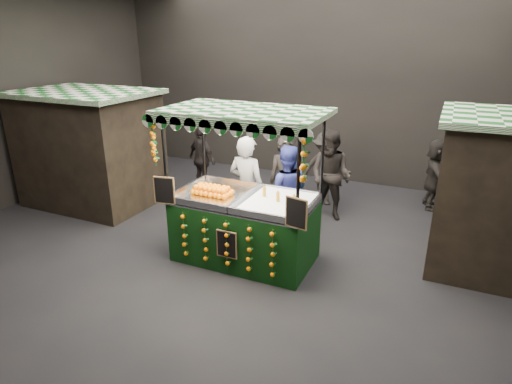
% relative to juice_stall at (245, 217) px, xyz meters
% --- Properties ---
extents(ground, '(12.00, 12.00, 0.00)m').
position_rel_juice_stall_xyz_m(ground, '(-0.06, 0.07, -0.82)').
color(ground, black).
rests_on(ground, ground).
extents(market_hall, '(12.10, 10.10, 5.05)m').
position_rel_juice_stall_xyz_m(market_hall, '(-0.06, 0.07, 2.56)').
color(market_hall, black).
rests_on(market_hall, ground).
extents(neighbour_stall_left, '(3.00, 2.20, 2.60)m').
position_rel_juice_stall_xyz_m(neighbour_stall_left, '(-4.46, 1.07, 0.49)').
color(neighbour_stall_left, black).
rests_on(neighbour_stall_left, ground).
extents(juice_stall, '(2.74, 1.61, 2.65)m').
position_rel_juice_stall_xyz_m(juice_stall, '(0.00, 0.00, 0.00)').
color(juice_stall, black).
rests_on(juice_stall, ground).
extents(vendor_grey, '(0.78, 0.54, 2.02)m').
position_rel_juice_stall_xyz_m(vendor_grey, '(-0.36, 0.84, 0.19)').
color(vendor_grey, gray).
rests_on(vendor_grey, ground).
extents(vendor_blue, '(1.07, 0.95, 1.84)m').
position_rel_juice_stall_xyz_m(vendor_blue, '(0.31, 1.19, 0.10)').
color(vendor_blue, navy).
rests_on(vendor_blue, ground).
extents(shopper_0, '(0.78, 0.68, 1.81)m').
position_rel_juice_stall_xyz_m(shopper_0, '(0.02, 1.87, 0.08)').
color(shopper_0, black).
rests_on(shopper_0, ground).
extents(shopper_1, '(1.06, 0.90, 1.93)m').
position_rel_juice_stall_xyz_m(shopper_1, '(0.85, 2.41, 0.14)').
color(shopper_1, black).
rests_on(shopper_1, ground).
extents(shopper_2, '(1.06, 0.74, 1.67)m').
position_rel_juice_stall_xyz_m(shopper_2, '(-2.52, 2.77, 0.01)').
color(shopper_2, black).
rests_on(shopper_2, ground).
extents(shopper_3, '(1.26, 1.01, 1.71)m').
position_rel_juice_stall_xyz_m(shopper_3, '(0.52, 3.13, 0.03)').
color(shopper_3, black).
rests_on(shopper_3, ground).
extents(shopper_4, '(0.89, 0.74, 1.56)m').
position_rel_juice_stall_xyz_m(shopper_4, '(-4.42, 3.11, -0.04)').
color(shopper_4, '#2D2924').
rests_on(shopper_4, ground).
extents(shopper_5, '(0.75, 1.56, 1.61)m').
position_rel_juice_stall_xyz_m(shopper_5, '(2.85, 3.95, -0.02)').
color(shopper_5, '#2C2723').
rests_on(shopper_5, ground).
extents(shopper_6, '(0.43, 0.64, 1.74)m').
position_rel_juice_stall_xyz_m(shopper_6, '(-0.50, 3.49, 0.05)').
color(shopper_6, black).
rests_on(shopper_6, ground).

